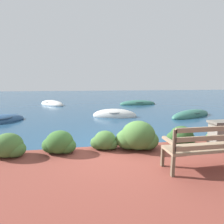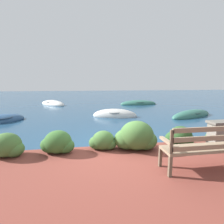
{
  "view_description": "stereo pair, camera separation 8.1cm",
  "coord_description": "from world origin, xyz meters",
  "px_view_note": "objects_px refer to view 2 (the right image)",
  "views": [
    {
      "loc": [
        -1.04,
        -4.6,
        1.95
      ],
      "look_at": [
        0.5,
        4.36,
        0.43
      ],
      "focal_mm": 28.0,
      "sensor_mm": 36.0,
      "label": 1
    },
    {
      "loc": [
        -0.96,
        -4.61,
        1.95
      ],
      "look_at": [
        0.5,
        4.36,
        0.43
      ],
      "focal_mm": 28.0,
      "sensor_mm": 36.0,
      "label": 2
    }
  ],
  "objects_px": {
    "rowboat_outer": "(138,104)",
    "rowboat_mid": "(0,120)",
    "park_bench": "(205,146)",
    "rowboat_distant": "(53,104)",
    "rowboat_far": "(115,116)",
    "rowboat_nearest": "(192,115)"
  },
  "relations": [
    {
      "from": "rowboat_nearest",
      "to": "rowboat_mid",
      "type": "bearing_deg",
      "value": -26.01
    },
    {
      "from": "park_bench",
      "to": "rowboat_far",
      "type": "bearing_deg",
      "value": 100.1
    },
    {
      "from": "park_bench",
      "to": "rowboat_mid",
      "type": "xyz_separation_m",
      "value": [
        -6.58,
        6.55,
        -0.65
      ]
    },
    {
      "from": "rowboat_outer",
      "to": "rowboat_mid",
      "type": "bearing_deg",
      "value": 29.4
    },
    {
      "from": "rowboat_far",
      "to": "rowboat_outer",
      "type": "xyz_separation_m",
      "value": [
        3.15,
        5.37,
        -0.01
      ]
    },
    {
      "from": "park_bench",
      "to": "rowboat_outer",
      "type": "bearing_deg",
      "value": 83.4
    },
    {
      "from": "rowboat_nearest",
      "to": "rowboat_outer",
      "type": "bearing_deg",
      "value": -101.91
    },
    {
      "from": "rowboat_distant",
      "to": "rowboat_mid",
      "type": "bearing_deg",
      "value": -51.24
    },
    {
      "from": "rowboat_nearest",
      "to": "rowboat_outer",
      "type": "xyz_separation_m",
      "value": [
        -1.32,
        6.03,
        0.0
      ]
    },
    {
      "from": "rowboat_mid",
      "to": "park_bench",
      "type": "bearing_deg",
      "value": -85.05
    },
    {
      "from": "rowboat_mid",
      "to": "rowboat_distant",
      "type": "bearing_deg",
      "value": 37.58
    },
    {
      "from": "rowboat_mid",
      "to": "rowboat_distant",
      "type": "height_order",
      "value": "rowboat_distant"
    },
    {
      "from": "rowboat_nearest",
      "to": "rowboat_mid",
      "type": "relative_size",
      "value": 1.32
    },
    {
      "from": "rowboat_outer",
      "to": "rowboat_distant",
      "type": "relative_size",
      "value": 1.06
    },
    {
      "from": "rowboat_mid",
      "to": "rowboat_distant",
      "type": "xyz_separation_m",
      "value": [
        1.47,
        6.79,
        0.0
      ]
    },
    {
      "from": "rowboat_nearest",
      "to": "rowboat_outer",
      "type": "distance_m",
      "value": 6.17
    },
    {
      "from": "rowboat_nearest",
      "to": "rowboat_far",
      "type": "distance_m",
      "value": 4.52
    },
    {
      "from": "rowboat_mid",
      "to": "rowboat_far",
      "type": "xyz_separation_m",
      "value": [
        6.0,
        0.33,
        0.01
      ]
    },
    {
      "from": "park_bench",
      "to": "rowboat_outer",
      "type": "relative_size",
      "value": 0.5
    },
    {
      "from": "park_bench",
      "to": "rowboat_far",
      "type": "relative_size",
      "value": 0.62
    },
    {
      "from": "rowboat_nearest",
      "to": "rowboat_outer",
      "type": "relative_size",
      "value": 1.0
    },
    {
      "from": "rowboat_far",
      "to": "rowboat_distant",
      "type": "bearing_deg",
      "value": 140.07
    }
  ]
}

